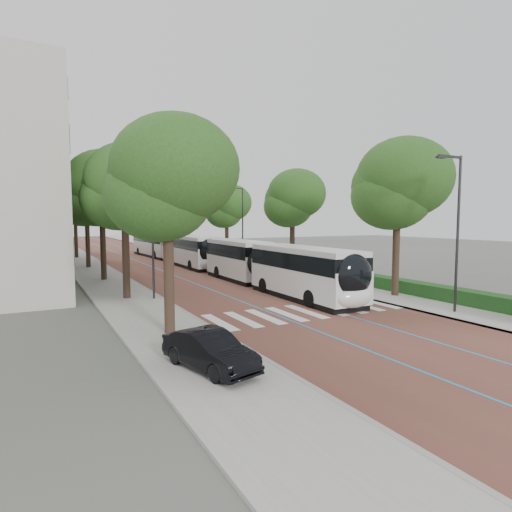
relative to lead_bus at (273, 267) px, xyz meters
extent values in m
plane|color=#51544C|center=(-2.23, -7.93, -1.63)|extent=(160.00, 160.00, 0.00)
cube|color=brown|center=(-2.23, 32.07, -1.62)|extent=(11.00, 140.00, 0.02)
cube|color=gray|center=(-9.73, 32.07, -1.57)|extent=(4.00, 140.00, 0.12)
cube|color=gray|center=(5.27, 32.07, -1.57)|extent=(4.00, 140.00, 0.12)
cube|color=gray|center=(-7.83, 32.07, -1.57)|extent=(0.20, 140.00, 0.14)
cube|color=gray|center=(3.37, 32.07, -1.57)|extent=(0.20, 140.00, 0.14)
cube|color=silver|center=(-7.03, -6.93, -1.60)|extent=(0.55, 3.60, 0.01)
cube|color=silver|center=(-5.78, -6.93, -1.60)|extent=(0.55, 3.60, 0.01)
cube|color=silver|center=(-4.53, -6.93, -1.60)|extent=(0.55, 3.60, 0.01)
cube|color=silver|center=(-3.28, -6.93, -1.60)|extent=(0.55, 3.60, 0.01)
cube|color=silver|center=(-2.03, -6.93, -1.60)|extent=(0.55, 3.60, 0.01)
cube|color=silver|center=(-0.78, -6.93, -1.60)|extent=(0.55, 3.60, 0.01)
cube|color=silver|center=(0.47, -6.93, -1.60)|extent=(0.55, 3.60, 0.01)
cube|color=silver|center=(1.72, -6.93, -1.60)|extent=(0.55, 3.60, 0.01)
cube|color=silver|center=(2.97, -6.93, -1.60)|extent=(0.55, 3.60, 0.01)
cube|color=teal|center=(-3.83, 32.07, -1.60)|extent=(0.12, 126.00, 0.01)
cube|color=teal|center=(-0.63, 32.07, -1.60)|extent=(0.12, 126.00, 0.01)
cube|color=black|center=(-12.68, 20.07, 1.37)|extent=(0.12, 38.00, 1.60)
cube|color=black|center=(-12.68, 20.07, 4.57)|extent=(0.12, 38.00, 1.60)
cube|color=black|center=(-12.68, 20.07, 7.77)|extent=(0.12, 38.00, 1.60)
cube|color=black|center=(-12.68, 20.07, 10.77)|extent=(0.12, 38.00, 1.60)
cube|color=#173F15|center=(6.87, -7.93, -1.11)|extent=(1.20, 14.00, 0.80)
cylinder|color=#2A292C|center=(4.57, -10.93, 2.49)|extent=(0.14, 0.14, 8.00)
cube|color=#2A292C|center=(3.77, -10.93, 6.39)|extent=(1.70, 0.12, 0.12)
cube|color=#2A292C|center=(3.07, -10.93, 6.31)|extent=(0.50, 0.20, 0.10)
cylinder|color=#2A292C|center=(4.57, 14.07, 2.49)|extent=(0.14, 0.14, 8.00)
cube|color=#2A292C|center=(3.77, 14.07, 6.39)|extent=(1.70, 0.12, 0.12)
cube|color=#2A292C|center=(3.07, 14.07, 6.31)|extent=(0.50, 0.20, 0.10)
cylinder|color=#2A292C|center=(-8.33, 0.07, 2.49)|extent=(0.14, 0.14, 8.00)
cylinder|color=black|center=(-9.73, -7.93, 0.64)|extent=(0.44, 0.44, 4.54)
ellipsoid|color=#234C18|center=(-9.73, -7.93, 4.76)|extent=(5.32, 5.32, 4.53)
cylinder|color=black|center=(-9.73, 1.07, 0.73)|extent=(0.44, 0.44, 4.72)
ellipsoid|color=#234C18|center=(-9.73, 1.07, 5.02)|extent=(5.30, 5.30, 4.50)
cylinder|color=black|center=(-9.73, 10.07, 0.88)|extent=(0.44, 0.44, 5.02)
ellipsoid|color=#234C18|center=(-9.73, 10.07, 5.45)|extent=(6.25, 6.25, 5.32)
cylinder|color=black|center=(-9.73, 20.07, 0.85)|extent=(0.44, 0.44, 4.96)
ellipsoid|color=#234C18|center=(-9.73, 20.07, 5.37)|extent=(6.43, 6.43, 5.46)
cylinder|color=black|center=(-9.73, 32.07, 0.90)|extent=(0.44, 0.44, 5.06)
ellipsoid|color=#234C18|center=(-9.73, 32.07, 5.51)|extent=(6.16, 6.16, 5.24)
cylinder|color=black|center=(-9.73, 47.07, 1.07)|extent=(0.44, 0.44, 5.40)
ellipsoid|color=#234C18|center=(-9.73, 47.07, 5.98)|extent=(5.56, 5.56, 4.73)
cylinder|color=black|center=(5.47, -5.93, 0.81)|extent=(0.44, 0.44, 4.87)
ellipsoid|color=#234C18|center=(5.47, -5.93, 5.24)|extent=(5.91, 5.91, 5.03)
cylinder|color=black|center=(5.47, 6.07, 0.68)|extent=(0.44, 0.44, 4.62)
ellipsoid|color=#234C18|center=(5.47, 6.07, 4.88)|extent=(5.08, 5.08, 4.32)
cylinder|color=black|center=(5.47, 20.07, 0.57)|extent=(0.44, 0.44, 4.39)
ellipsoid|color=#234C18|center=(5.47, 20.07, 4.56)|extent=(5.10, 5.10, 4.34)
cylinder|color=black|center=(5.47, 36.07, 0.35)|extent=(0.44, 0.44, 3.96)
ellipsoid|color=#234C18|center=(5.47, 36.07, 3.95)|extent=(6.04, 6.04, 5.13)
cylinder|color=black|center=(0.01, 1.30, 0.15)|extent=(2.31, 0.91, 2.30)
cube|color=silver|center=(-0.02, -3.83, -0.37)|extent=(2.56, 9.38, 1.82)
cube|color=black|center=(-0.02, -3.83, 0.77)|extent=(2.60, 9.19, 0.97)
cube|color=silver|center=(-0.02, -3.83, 1.42)|extent=(2.51, 9.19, 0.31)
cube|color=black|center=(-0.02, -3.83, -1.45)|extent=(2.51, 9.00, 0.35)
cube|color=silver|center=(0.04, 5.62, -0.37)|extent=(2.55, 7.76, 1.82)
cube|color=black|center=(0.04, 5.62, 0.77)|extent=(2.59, 7.60, 0.97)
cube|color=silver|center=(0.04, 5.62, 1.42)|extent=(2.50, 7.60, 0.31)
cube|color=black|center=(0.04, 5.62, -1.45)|extent=(2.50, 7.45, 0.35)
ellipsoid|color=black|center=(-0.05, -8.36, 0.38)|extent=(2.36, 1.11, 2.28)
ellipsoid|color=silver|center=(-0.05, -8.41, -0.76)|extent=(2.36, 1.01, 1.14)
cylinder|color=black|center=(-1.17, -6.10, -1.13)|extent=(0.31, 1.00, 1.00)
cylinder|color=black|center=(1.09, -6.12, -1.13)|extent=(0.31, 1.00, 1.00)
cylinder|color=black|center=(-1.08, 7.30, -1.13)|extent=(0.31, 1.00, 1.00)
cylinder|color=black|center=(1.18, 7.28, -1.13)|extent=(0.31, 1.00, 1.00)
cylinder|color=black|center=(-1.13, -0.74, -1.13)|extent=(0.31, 1.00, 1.00)
cylinder|color=black|center=(1.13, -0.76, -1.13)|extent=(0.31, 1.00, 1.00)
cube|color=silver|center=(-0.17, 17.00, -0.37)|extent=(2.51, 12.00, 1.82)
cube|color=black|center=(-0.17, 17.00, 0.77)|extent=(2.55, 11.76, 0.97)
cube|color=silver|center=(-0.17, 17.00, 1.42)|extent=(2.46, 11.76, 0.31)
cube|color=black|center=(-0.17, 17.00, -1.45)|extent=(2.46, 11.52, 0.35)
ellipsoid|color=black|center=(-0.18, 11.15, 0.38)|extent=(2.35, 1.10, 2.28)
ellipsoid|color=silver|center=(-0.18, 11.10, -0.76)|extent=(2.35, 1.00, 1.14)
cylinder|color=black|center=(-1.30, 13.40, -1.13)|extent=(0.30, 1.00, 1.00)
cylinder|color=black|center=(0.96, 13.40, -1.13)|extent=(0.30, 1.00, 1.00)
cylinder|color=black|center=(-1.29, 20.80, -1.13)|extent=(0.30, 1.00, 1.00)
cylinder|color=black|center=(0.97, 20.80, -1.13)|extent=(0.30, 1.00, 1.00)
cube|color=silver|center=(-0.35, 29.97, -0.37)|extent=(3.10, 12.11, 1.82)
cube|color=black|center=(-0.35, 29.97, 0.77)|extent=(3.13, 11.87, 0.97)
cube|color=silver|center=(-0.35, 29.97, 1.42)|extent=(3.04, 11.87, 0.31)
cube|color=black|center=(-0.35, 29.97, -1.45)|extent=(3.03, 11.63, 0.35)
ellipsoid|color=black|center=(-0.05, 24.13, 0.38)|extent=(2.40, 1.22, 2.28)
ellipsoid|color=silver|center=(-0.05, 24.08, -0.76)|extent=(2.40, 1.12, 1.14)
cylinder|color=black|center=(-1.30, 26.32, -1.13)|extent=(0.35, 1.01, 1.00)
cylinder|color=black|center=(0.96, 26.44, -1.13)|extent=(0.35, 1.01, 1.00)
cylinder|color=black|center=(-1.67, 33.71, -1.13)|extent=(0.35, 1.01, 1.00)
cylinder|color=black|center=(0.59, 33.83, -1.13)|extent=(0.35, 1.01, 1.00)
imported|color=black|center=(-9.91, -12.93, -0.89)|extent=(2.21, 3.98, 1.24)
camera|label=1|loc=(-14.87, -25.43, 3.32)|focal=30.00mm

